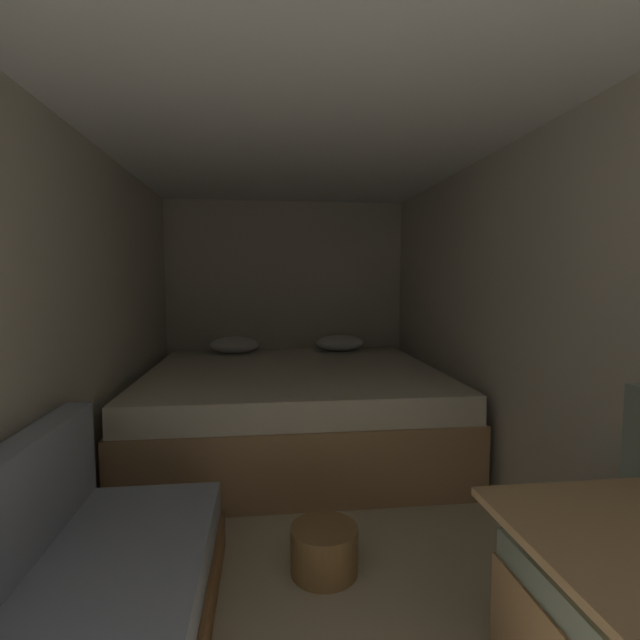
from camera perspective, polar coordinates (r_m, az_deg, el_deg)
The scene contains 7 objects.
ground_plane at distance 2.59m, azimuth -1.10°, elevation -26.48°, with size 7.00×7.00×0.00m, color beige.
wall_back at distance 4.74m, azimuth -4.18°, elevation 1.52°, with size 2.47×0.05×2.13m, color beige.
wall_left at distance 2.43m, azimuth -30.89°, elevation -2.53°, with size 0.05×5.00×2.13m, color beige.
wall_right at distance 2.64m, azimuth 26.03°, elevation -1.78°, with size 0.05×5.00×2.13m, color beige.
ceiling_slab at distance 2.35m, azimuth -1.20°, elevation 24.95°, with size 2.47×5.00×0.05m, color white.
bed at distance 3.78m, azimuth -3.31°, elevation -10.71°, with size 2.25×2.08×0.81m.
wicker_basket at distance 2.39m, azimuth 0.52°, elevation -26.38°, with size 0.31×0.31×0.22m.
Camera 1 is at (-0.22, -0.19, 1.36)m, focal length 26.03 mm.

